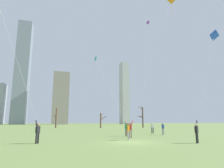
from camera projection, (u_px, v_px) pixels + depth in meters
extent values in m
plane|color=#7A934C|center=(131.00, 142.00, 17.02)|extent=(400.00, 400.00, 0.00)
cylinder|color=#726656|center=(129.00, 134.00, 21.64)|extent=(0.14, 0.14, 0.85)
cylinder|color=#726656|center=(131.00, 134.00, 21.63)|extent=(0.14, 0.14, 0.85)
cube|color=red|center=(130.00, 127.00, 21.77)|extent=(0.38, 0.29, 0.54)
sphere|color=brown|center=(130.00, 124.00, 21.84)|extent=(0.22, 0.22, 0.22)
cylinder|color=red|center=(128.00, 128.00, 21.76)|extent=(0.09, 0.09, 0.55)
cylinder|color=red|center=(132.00, 123.00, 21.85)|extent=(0.22, 0.15, 0.56)
cylinder|color=orange|center=(172.00, 10.00, 25.29)|extent=(0.02, 0.02, 2.10)
cylinder|color=silver|center=(154.00, 55.00, 23.56)|extent=(5.40, 1.07, 15.43)
cylinder|color=black|center=(197.00, 138.00, 16.30)|extent=(0.14, 0.14, 0.85)
cylinder|color=black|center=(198.00, 138.00, 16.46)|extent=(0.14, 0.14, 0.85)
cube|color=black|center=(196.00, 129.00, 16.51)|extent=(0.39, 0.35, 0.54)
sphere|color=beige|center=(196.00, 125.00, 16.58)|extent=(0.22, 0.22, 0.22)
cylinder|color=black|center=(196.00, 130.00, 16.35)|extent=(0.09, 0.09, 0.55)
cylinder|color=black|center=(197.00, 124.00, 16.75)|extent=(0.22, 0.18, 0.56)
cube|color=blue|center=(214.00, 35.00, 20.26)|extent=(1.22, 0.33, 1.18)
cylinder|color=black|center=(214.00, 35.00, 20.26)|extent=(0.09, 0.29, 0.76)
cylinder|color=silver|center=(206.00, 74.00, 18.53)|extent=(3.71, 0.93, 8.62)
cylinder|color=#726656|center=(127.00, 133.00, 24.04)|extent=(0.14, 0.14, 0.85)
cylinder|color=#726656|center=(126.00, 133.00, 24.21)|extent=(0.14, 0.14, 0.85)
cube|color=#338C4C|center=(126.00, 127.00, 24.25)|extent=(0.30, 0.39, 0.54)
sphere|color=brown|center=(126.00, 124.00, 24.33)|extent=(0.22, 0.22, 0.22)
cylinder|color=#338C4C|center=(127.00, 127.00, 24.08)|extent=(0.09, 0.09, 0.55)
cylinder|color=#338C4C|center=(125.00, 123.00, 24.51)|extent=(0.15, 0.22, 0.56)
cube|color=teal|center=(96.00, 59.00, 32.61)|extent=(0.20, 1.06, 1.05)
cylinder|color=black|center=(96.00, 59.00, 32.61)|extent=(0.19, 0.08, 0.68)
cylinder|color=teal|center=(95.00, 65.00, 32.34)|extent=(0.02, 0.02, 1.47)
cylinder|color=silver|center=(108.00, 85.00, 28.58)|extent=(2.48, 7.23, 10.14)
cylinder|color=black|center=(38.00, 138.00, 16.22)|extent=(0.14, 0.14, 0.85)
cylinder|color=black|center=(36.00, 138.00, 16.02)|extent=(0.14, 0.14, 0.85)
cube|color=black|center=(38.00, 129.00, 16.25)|extent=(0.37, 0.39, 0.54)
sphere|color=#9E7051|center=(38.00, 125.00, 16.33)|extent=(0.22, 0.22, 0.22)
cylinder|color=black|center=(40.00, 130.00, 16.43)|extent=(0.09, 0.09, 0.55)
cylinder|color=black|center=(36.00, 124.00, 16.15)|extent=(0.20, 0.21, 0.56)
cylinder|color=silver|center=(0.00, 8.00, 12.06)|extent=(4.32, 10.21, 13.49)
cylinder|color=#33384C|center=(152.00, 130.00, 30.36)|extent=(0.14, 0.14, 0.85)
cylinder|color=#33384C|center=(153.00, 130.00, 30.33)|extent=(0.14, 0.14, 0.85)
cube|color=white|center=(152.00, 126.00, 30.47)|extent=(0.39, 0.32, 0.54)
sphere|color=beige|center=(152.00, 123.00, 30.54)|extent=(0.22, 0.22, 0.22)
cylinder|color=white|center=(151.00, 126.00, 30.49)|extent=(0.09, 0.09, 0.55)
cylinder|color=white|center=(154.00, 126.00, 30.44)|extent=(0.09, 0.09, 0.55)
cylinder|color=gray|center=(163.00, 132.00, 26.59)|extent=(0.14, 0.14, 0.85)
cylinder|color=gray|center=(163.00, 132.00, 26.38)|extent=(0.14, 0.14, 0.85)
cube|color=#2D4CA5|center=(163.00, 126.00, 26.61)|extent=(0.23, 0.36, 0.54)
sphere|color=tan|center=(163.00, 123.00, 26.69)|extent=(0.22, 0.22, 0.22)
cylinder|color=#2D4CA5|center=(162.00, 127.00, 26.81)|extent=(0.09, 0.09, 0.55)
cylinder|color=#2D4CA5|center=(164.00, 127.00, 26.41)|extent=(0.09, 0.09, 0.55)
cylinder|color=gray|center=(128.00, 136.00, 19.17)|extent=(0.14, 0.14, 0.85)
cylinder|color=gray|center=(128.00, 136.00, 18.96)|extent=(0.14, 0.14, 0.85)
cube|color=orange|center=(128.00, 128.00, 19.20)|extent=(0.32, 0.39, 0.54)
sphere|color=brown|center=(128.00, 124.00, 19.27)|extent=(0.22, 0.22, 0.22)
cylinder|color=orange|center=(128.00, 129.00, 19.39)|extent=(0.09, 0.09, 0.55)
cylinder|color=orange|center=(128.00, 129.00, 18.99)|extent=(0.09, 0.09, 0.55)
cube|color=purple|center=(148.00, 22.00, 45.08)|extent=(0.58, 0.74, 0.86)
cylinder|color=black|center=(148.00, 22.00, 45.08)|extent=(0.16, 0.26, 0.54)
cylinder|color=purple|center=(148.00, 27.00, 45.06)|extent=(0.02, 0.02, 1.26)
cylinder|color=silver|center=(145.00, 74.00, 43.13)|extent=(1.89, 1.14, 23.94)
cylinder|color=#3F3833|center=(141.00, 130.00, 41.18)|extent=(0.10, 0.10, 0.08)
cylinder|color=brown|center=(56.00, 118.00, 54.85)|extent=(0.40, 0.40, 5.47)
cylinder|color=brown|center=(57.00, 110.00, 55.99)|extent=(0.44, 1.54, 0.91)
cylinder|color=brown|center=(55.00, 116.00, 54.12)|extent=(0.80, 1.65, 0.65)
cylinder|color=brown|center=(56.00, 114.00, 55.98)|extent=(0.23, 2.02, 0.82)
cylinder|color=brown|center=(57.00, 110.00, 56.10)|extent=(0.61, 1.84, 1.31)
cylinder|color=brown|center=(55.00, 117.00, 55.27)|extent=(0.62, 1.11, 0.85)
cylinder|color=#4C3828|center=(143.00, 117.00, 58.69)|extent=(0.38, 0.38, 5.94)
cylinder|color=#4C3828|center=(140.00, 108.00, 59.43)|extent=(1.18, 0.90, 0.89)
cylinder|color=#4C3828|center=(141.00, 116.00, 58.44)|extent=(1.19, 0.52, 0.51)
cylinder|color=#4C3828|center=(140.00, 117.00, 58.56)|extent=(1.59, 0.26, 0.62)
cylinder|color=#4C3828|center=(142.00, 108.00, 58.60)|extent=(0.97, 1.20, 1.00)
cylinder|color=brown|center=(101.00, 120.00, 55.55)|extent=(0.40, 0.40, 4.12)
cylinder|color=brown|center=(103.00, 115.00, 56.53)|extent=(1.40, 1.19, 0.91)
cylinder|color=brown|center=(104.00, 118.00, 55.71)|extent=(1.78, 0.56, 1.27)
cylinder|color=brown|center=(103.00, 117.00, 56.31)|extent=(1.47, 1.02, 0.60)
cube|color=#B2B2B7|center=(124.00, 93.00, 143.23)|extent=(5.06, 7.93, 44.51)
cube|color=gray|center=(61.00, 98.00, 125.04)|extent=(10.01, 6.43, 32.96)
cube|color=gray|center=(23.00, 72.00, 129.67)|extent=(8.53, 11.89, 67.31)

